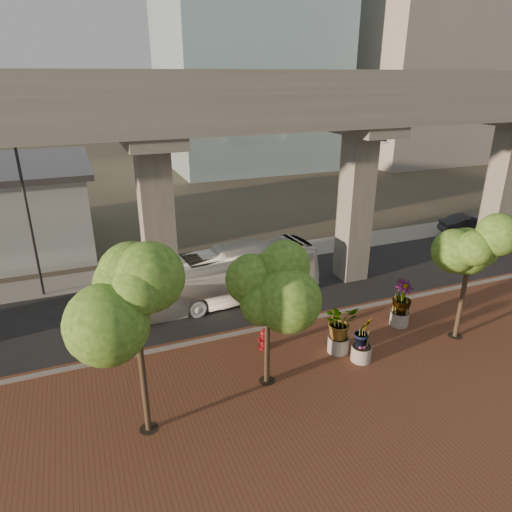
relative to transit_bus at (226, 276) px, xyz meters
name	(u,v)px	position (x,y,z in m)	size (l,w,h in m)	color
ground	(278,307)	(2.45, -1.79, -1.54)	(160.00, 160.00, 0.00)	#343126
brick_plaza	(357,392)	(2.45, -9.79, -1.51)	(70.00, 13.00, 0.06)	brown
asphalt_road	(264,292)	(2.45, 0.21, -1.52)	(90.00, 8.00, 0.04)	black
curb_strip	(293,322)	(2.45, -3.79, -1.46)	(70.00, 0.25, 0.16)	gray
far_sidewalk	(234,259)	(2.45, 5.71, -1.51)	(90.00, 3.00, 0.06)	gray
transit_viaduct	(265,171)	(2.45, 0.21, 5.75)	(72.00, 5.60, 12.40)	gray
midrise_block	(417,75)	(40.45, 34.21, 10.46)	(18.00, 16.00, 24.00)	gray
transit_bus	(226,276)	(0.00, 0.00, 0.00)	(2.60, 11.06, 3.08)	white
parked_car	(473,226)	(21.97, 3.36, -0.70)	(1.77, 5.11, 1.68)	black
fire_hydrant	(264,339)	(0.08, -5.44, -0.97)	(0.53, 0.48, 1.07)	maroon
planter_front	(340,324)	(3.23, -6.96, 0.00)	(2.21, 2.21, 2.44)	gray
planter_right	(402,299)	(7.45, -6.02, 0.02)	(2.32, 2.32, 2.48)	#ACA89B
planter_left	(363,334)	(3.83, -7.96, -0.12)	(2.04, 2.04, 2.25)	#B0AB9F
street_tree_far_west	(135,303)	(-5.90, -8.76, 3.73)	(4.08, 4.08, 7.09)	#413525
street_tree_near_west	(268,287)	(-0.75, -7.78, 2.93)	(3.85, 3.85, 6.19)	#413525
street_tree_near_east	(472,247)	(9.37, -7.97, 3.24)	(3.60, 3.60, 6.39)	#413525
streetlamp_west	(27,209)	(-9.85, 4.56, 3.80)	(0.45, 1.33, 9.16)	#2B2B2F
streetlamp_east	(373,188)	(12.10, 3.60, 3.22)	(0.40, 1.18, 8.15)	#313137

